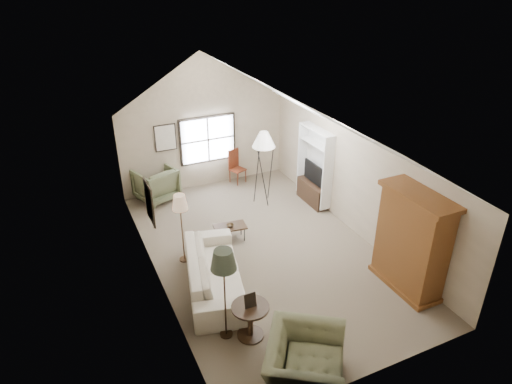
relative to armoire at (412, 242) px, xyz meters
name	(u,v)px	position (x,y,z in m)	size (l,w,h in m)	color
room_shell	(264,122)	(-2.18, 2.40, 2.11)	(5.01, 8.01, 4.00)	#716751
window	(208,139)	(-2.08, 6.36, 0.35)	(1.72, 0.08, 1.42)	black
skylight	(298,103)	(-0.88, 3.30, 2.12)	(0.80, 1.20, 0.52)	white
wall_art	(158,168)	(-4.06, 4.34, 0.63)	(1.97, 3.71, 0.88)	black
armoire	(412,242)	(0.00, 0.00, 0.00)	(0.60, 1.50, 2.20)	brown
tv_alcove	(315,165)	(0.16, 4.00, 0.05)	(0.32, 1.30, 2.10)	white
media_console	(312,193)	(0.14, 4.00, -0.80)	(0.34, 1.18, 0.60)	#382316
tv_panel	(314,173)	(0.14, 4.00, -0.18)	(0.05, 0.90, 0.55)	black
sofa	(214,271)	(-3.67, 1.66, -0.70)	(2.75, 1.08, 0.80)	silver
armchair_near	(305,365)	(-3.24, -1.30, -0.65)	(1.38, 1.21, 0.90)	#6A6B4B
armchair_far	(156,184)	(-3.80, 6.08, -0.62)	(1.02, 1.05, 0.95)	#696F4E
coffee_table	(230,233)	(-2.70, 3.19, -0.90)	(0.78, 0.43, 0.40)	#342515
bowl	(230,225)	(-2.70, 3.19, -0.68)	(0.19, 0.19, 0.05)	#382917
side_table	(250,321)	(-3.57, 0.06, -0.76)	(0.69, 0.69, 0.69)	#312314
side_chair	(238,167)	(-1.26, 6.10, -0.58)	(0.40, 0.40, 1.04)	maroon
tripod_lamp	(264,167)	(-1.11, 4.60, -0.02)	(0.63, 0.63, 2.15)	white
dark_lamp	(225,294)	(-3.97, 0.26, -0.14)	(0.46, 0.46, 1.92)	black
tan_lamp	(182,228)	(-3.97, 2.86, -0.24)	(0.34, 0.34, 1.72)	tan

